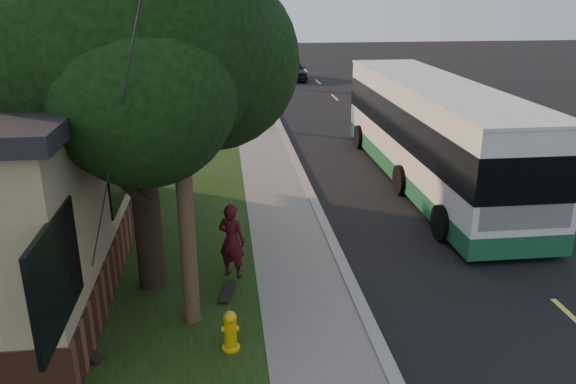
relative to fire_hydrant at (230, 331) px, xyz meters
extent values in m
plane|color=black|center=(2.60, 0.00, -0.43)|extent=(120.00, 120.00, 0.00)
cube|color=black|center=(6.60, 10.00, -0.43)|extent=(8.00, 80.00, 0.01)
cube|color=gray|center=(2.60, 10.00, -0.37)|extent=(0.25, 80.00, 0.12)
cube|color=slate|center=(1.60, 10.00, -0.39)|extent=(2.00, 80.00, 0.08)
cube|color=black|center=(-1.90, 10.00, -0.40)|extent=(5.00, 80.00, 0.07)
cylinder|color=#E9AC0C|center=(0.00, 0.00, -0.09)|extent=(0.22, 0.22, 0.55)
sphere|color=#E9AC0C|center=(0.00, 0.00, 0.26)|extent=(0.24, 0.24, 0.24)
cylinder|color=#E9AC0C|center=(0.00, 0.00, 0.04)|extent=(0.30, 0.10, 0.10)
cylinder|color=#E9AC0C|center=(0.00, 0.00, 0.04)|extent=(0.10, 0.18, 0.10)
cylinder|color=#E9AC0C|center=(0.00, 0.00, -0.34)|extent=(0.32, 0.32, 0.04)
cylinder|color=#473321|center=(-0.70, 1.00, 4.14)|extent=(0.30, 0.30, 9.00)
cylinder|color=#2D2D30|center=(-1.60, -0.10, 3.37)|extent=(2.52, 3.21, 7.60)
cylinder|color=black|center=(-1.60, 2.50, 1.64)|extent=(0.56, 0.56, 4.00)
sphere|color=black|center=(-1.60, 2.50, 4.84)|extent=(5.20, 5.20, 5.20)
sphere|color=black|center=(-0.20, 3.10, 4.24)|extent=(3.60, 3.60, 3.60)
sphere|color=black|center=(-2.80, 2.10, 4.54)|extent=(3.80, 3.80, 3.80)
sphere|color=black|center=(-1.30, 1.20, 3.94)|extent=(3.20, 3.20, 3.20)
sphere|color=black|center=(-2.20, 3.90, 5.24)|extent=(3.40, 3.40, 3.40)
cylinder|color=black|center=(-0.90, 18.00, 1.29)|extent=(0.24, 0.24, 3.30)
cylinder|color=black|center=(-0.90, 18.00, 2.94)|extent=(1.38, 0.57, 2.01)
cylinder|color=black|center=(-0.90, 18.00, 2.94)|extent=(0.74, 1.21, 1.58)
cylinder|color=black|center=(-0.90, 18.00, 2.94)|extent=(0.65, 1.05, 1.95)
cylinder|color=black|center=(-0.90, 18.00, 2.94)|extent=(1.28, 0.53, 1.33)
cylinder|color=black|center=(-0.90, 18.00, 2.94)|extent=(0.75, 1.21, 1.70)
cylinder|color=black|center=(-0.40, 30.00, 1.15)|extent=(0.24, 0.24, 3.03)
cylinder|color=black|center=(-0.40, 30.00, 2.66)|extent=(1.38, 0.57, 2.01)
cylinder|color=black|center=(-0.40, 30.00, 2.66)|extent=(0.74, 1.21, 1.58)
cylinder|color=black|center=(-0.40, 30.00, 2.66)|extent=(0.65, 1.05, 1.95)
cylinder|color=black|center=(-0.40, 30.00, 2.66)|extent=(1.28, 0.53, 1.33)
cylinder|color=black|center=(-0.40, 30.00, 2.66)|extent=(0.75, 1.21, 1.70)
cylinder|color=#2D2D30|center=(3.10, 34.00, 2.32)|extent=(0.16, 0.16, 5.50)
imported|color=black|center=(3.10, 34.00, 4.07)|extent=(0.18, 0.22, 1.10)
cube|color=silver|center=(6.65, 8.52, 1.42)|extent=(2.50, 12.02, 2.70)
cube|color=#195A35|center=(6.65, 8.52, 0.02)|extent=(2.52, 12.04, 0.55)
cube|color=black|center=(6.65, 8.52, 1.62)|extent=(2.54, 12.06, 1.10)
cube|color=black|center=(6.65, 2.54, 1.27)|extent=(2.20, 0.06, 1.60)
cube|color=yellow|center=(6.65, 2.55, 2.62)|extent=(1.60, 0.06, 0.35)
cube|color=#FFF2CC|center=(5.90, 2.53, 0.12)|extent=(0.25, 0.04, 0.15)
cube|color=#FFF2CC|center=(7.41, 2.53, 0.12)|extent=(0.25, 0.04, 0.15)
cube|color=silver|center=(6.65, 8.52, 2.79)|extent=(2.55, 12.07, 0.08)
cylinder|color=black|center=(5.40, 4.11, 0.03)|extent=(0.28, 0.92, 0.92)
cylinder|color=black|center=(7.91, 4.11, 0.03)|extent=(0.28, 0.92, 0.92)
cylinder|color=black|center=(5.40, 7.51, 0.03)|extent=(0.28, 0.92, 0.92)
cylinder|color=black|center=(7.91, 7.51, 0.03)|extent=(0.28, 0.92, 0.92)
cylinder|color=black|center=(5.40, 12.92, 0.03)|extent=(0.28, 0.92, 0.92)
cylinder|color=black|center=(7.91, 12.92, 0.03)|extent=(0.28, 0.92, 0.92)
imported|color=#440D15|center=(0.10, 2.68, 0.48)|extent=(0.73, 0.65, 1.68)
cube|color=black|center=(-0.03, 1.88, -0.29)|extent=(0.37, 0.89, 0.02)
cylinder|color=silver|center=(-0.09, 1.58, -0.34)|extent=(0.20, 0.09, 0.05)
cylinder|color=silver|center=(0.03, 2.17, -0.34)|extent=(0.20, 0.09, 0.05)
cube|color=black|center=(-2.47, 0.11, -0.29)|extent=(0.74, 0.74, 0.02)
cylinder|color=silver|center=(-2.26, -0.09, -0.34)|extent=(0.17, 0.17, 0.05)
cylinder|color=silver|center=(-2.68, 0.32, -0.34)|extent=(0.17, 0.17, 0.05)
cube|color=#13311B|center=(-4.53, 4.38, 0.19)|extent=(1.65, 1.48, 1.17)
cube|color=#13311B|center=(-4.53, 4.38, 0.81)|extent=(1.71, 1.54, 0.08)
imported|color=black|center=(5.02, 31.26, 0.26)|extent=(1.65, 4.09, 1.39)
camera|label=1|loc=(0.02, -8.36, 5.56)|focal=35.00mm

